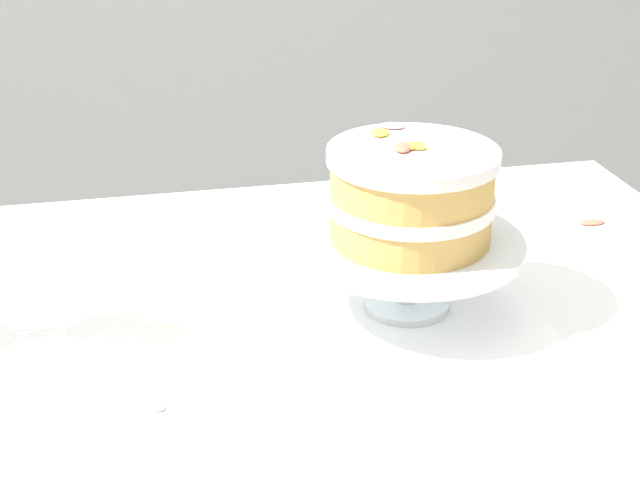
{
  "coord_description": "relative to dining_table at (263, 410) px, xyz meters",
  "views": [
    {
      "loc": [
        -0.13,
        -0.98,
        1.33
      ],
      "look_at": [
        0.08,
        0.01,
        0.86
      ],
      "focal_mm": 52.22,
      "sensor_mm": 36.0,
      "label": 1
    }
  ],
  "objects": [
    {
      "name": "loose_petal_0",
      "position": [
        0.56,
        0.26,
        0.09
      ],
      "size": [
        0.04,
        0.02,
        0.0
      ],
      "primitive_type": "ellipsoid",
      "rotation": [
        0.0,
        0.0,
        3.12
      ],
      "color": "#E56B51",
      "rests_on": "dining_table"
    },
    {
      "name": "layer_cake",
      "position": [
        0.2,
        0.06,
        0.25
      ],
      "size": [
        0.21,
        0.21,
        0.13
      ],
      "color": "tan",
      "rests_on": "cake_stand"
    },
    {
      "name": "dining_table",
      "position": [
        0.0,
        0.0,
        0.0
      ],
      "size": [
        1.4,
        1.0,
        0.74
      ],
      "color": "white",
      "rests_on": "ground"
    },
    {
      "name": "cake_stand",
      "position": [
        0.2,
        0.06,
        0.17
      ],
      "size": [
        0.29,
        0.29,
        0.1
      ],
      "color": "silver",
      "rests_on": "linen_napkin"
    },
    {
      "name": "linen_napkin",
      "position": [
        0.2,
        0.06,
        0.09
      ],
      "size": [
        0.33,
        0.33,
        0.0
      ],
      "primitive_type": "cube",
      "rotation": [
        0.0,
        0.0,
        0.04
      ],
      "color": "white",
      "rests_on": "dining_table"
    },
    {
      "name": "loose_petal_1",
      "position": [
        -0.13,
        -0.09,
        0.09
      ],
      "size": [
        0.03,
        0.04,
        0.0
      ],
      "primitive_type": "ellipsoid",
      "rotation": [
        0.0,
        0.0,
        5.08
      ],
      "color": "pink",
      "rests_on": "dining_table"
    },
    {
      "name": "loose_petal_3",
      "position": [
        0.21,
        0.27,
        0.09
      ],
      "size": [
        0.03,
        0.04,
        0.0
      ],
      "primitive_type": "ellipsoid",
      "rotation": [
        0.0,
        0.0,
        4.38
      ],
      "color": "pink",
      "rests_on": "dining_table"
    }
  ]
}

